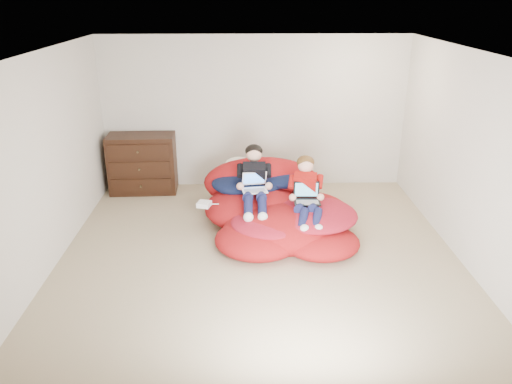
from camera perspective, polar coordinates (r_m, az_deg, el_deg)
name	(u,v)px	position (r m, az deg, el deg)	size (l,w,h in m)	color
room_shell	(259,238)	(6.32, 0.35, -5.31)	(5.10, 5.10, 2.77)	tan
dresser	(143,164)	(8.42, -12.82, 3.19)	(1.09, 0.62, 0.97)	black
beanbag_pile	(277,210)	(7.02, 2.36, -2.05)	(2.13, 2.31, 0.87)	#AE1316
cream_pillow	(238,166)	(7.68, -2.02, 3.00)	(0.45, 0.28, 0.28)	silver
older_boy	(254,179)	(6.92, -0.19, 1.53)	(0.33, 1.13, 0.76)	black
younger_boy	(307,190)	(6.69, 5.82, 0.21)	(0.40, 1.00, 0.76)	#A8130E
laptop_white	(254,185)	(6.88, -0.18, 0.80)	(0.37, 0.39, 0.23)	white
laptop_black	(307,197)	(6.68, 5.83, -0.52)	(0.35, 0.28, 0.26)	black
power_adapter	(204,204)	(6.83, -5.95, -1.39)	(0.17, 0.17, 0.06)	white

